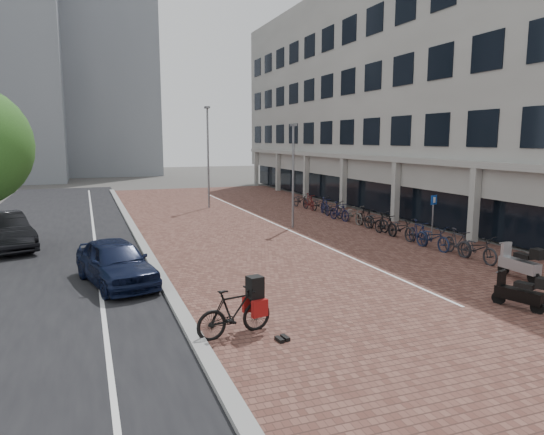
% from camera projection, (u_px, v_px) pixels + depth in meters
% --- Properties ---
extents(ground, '(140.00, 140.00, 0.00)m').
position_uv_depth(ground, '(339.00, 286.00, 15.62)').
color(ground, '#474442').
rests_on(ground, ground).
extents(plaza_brick, '(14.50, 42.00, 0.04)m').
position_uv_depth(plaza_brick, '(268.00, 223.00, 27.42)').
color(plaza_brick, brown).
rests_on(plaza_brick, ground).
extents(street_asphalt, '(8.00, 50.00, 0.03)m').
position_uv_depth(street_asphalt, '(49.00, 237.00, 23.61)').
color(street_asphalt, black).
rests_on(street_asphalt, ground).
extents(curb, '(0.35, 42.00, 0.14)m').
position_uv_depth(curb, '(134.00, 230.00, 24.95)').
color(curb, gray).
rests_on(curb, ground).
extents(lane_line, '(0.12, 44.00, 0.00)m').
position_uv_depth(lane_line, '(94.00, 233.00, 24.30)').
color(lane_line, white).
rests_on(lane_line, street_asphalt).
extents(parking_line, '(0.10, 30.00, 0.00)m').
position_uv_depth(parking_line, '(271.00, 222.00, 27.48)').
color(parking_line, white).
rests_on(parking_line, plaza_brick).
extents(office_building, '(8.40, 40.00, 15.00)m').
position_uv_depth(office_building, '(400.00, 81.00, 33.61)').
color(office_building, '#A6A6A0').
rests_on(office_building, ground).
extents(bg_towers, '(33.00, 23.00, 32.00)m').
position_uv_depth(bg_towers, '(7.00, 51.00, 53.78)').
color(bg_towers, gray).
rests_on(bg_towers, ground).
extents(car_navy, '(2.67, 4.52, 1.44)m').
position_uv_depth(car_navy, '(116.00, 262.00, 15.74)').
color(car_navy, black).
rests_on(car_navy, ground).
extents(car_dark, '(3.06, 4.91, 1.53)m').
position_uv_depth(car_dark, '(3.00, 232.00, 20.72)').
color(car_dark, black).
rests_on(car_dark, ground).
extents(hero_bike, '(1.99, 0.92, 1.36)m').
position_uv_depth(hero_bike, '(235.00, 311.00, 11.59)').
color(hero_bike, black).
rests_on(hero_bike, ground).
extents(shoes, '(0.43, 0.37, 0.10)m').
position_uv_depth(shoes, '(283.00, 340.00, 11.33)').
color(shoes, black).
rests_on(shoes, ground).
extents(scooter_front, '(0.54, 1.69, 1.16)m').
position_uv_depth(scooter_front, '(519.00, 262.00, 16.33)').
color(scooter_front, '#ADADB2').
rests_on(scooter_front, ground).
extents(scooter_mid, '(0.90, 1.53, 1.00)m').
position_uv_depth(scooter_mid, '(519.00, 292.00, 13.42)').
color(scooter_mid, black).
rests_on(scooter_mid, ground).
extents(parking_sign, '(0.41, 0.18, 2.04)m').
position_uv_depth(parking_sign, '(433.00, 211.00, 22.74)').
color(parking_sign, slate).
rests_on(parking_sign, ground).
extents(lamp_near, '(0.12, 0.12, 5.25)m').
position_uv_depth(lamp_near, '(293.00, 177.00, 25.53)').
color(lamp_near, slate).
rests_on(lamp_near, ground).
extents(lamp_far, '(0.12, 0.12, 6.59)m').
position_uv_depth(lamp_far, '(208.00, 158.00, 32.95)').
color(lamp_far, slate).
rests_on(lamp_far, ground).
extents(bike_row, '(1.22, 18.12, 1.05)m').
position_uv_depth(bike_row, '(364.00, 217.00, 26.08)').
color(bike_row, black).
rests_on(bike_row, ground).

